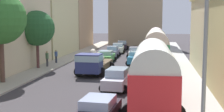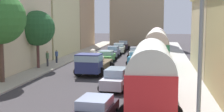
{
  "view_description": "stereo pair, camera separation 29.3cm",
  "coord_description": "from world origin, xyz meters",
  "px_view_note": "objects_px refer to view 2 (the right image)",
  "views": [
    {
      "loc": [
        4.78,
        -7.67,
        5.3
      ],
      "look_at": [
        0.0,
        23.27,
        1.51
      ],
      "focal_mm": 49.1,
      "sensor_mm": 36.0,
      "label": 1
    },
    {
      "loc": [
        5.07,
        -7.63,
        5.3
      ],
      "look_at": [
        0.0,
        23.27,
        1.51
      ],
      "focal_mm": 49.1,
      "sensor_mm": 36.0,
      "label": 2
    }
  ],
  "objects_px": {
    "pedestrian_1": "(47,58)",
    "parked_bus_1": "(156,48)",
    "car_6": "(137,58)",
    "streetlamp_near": "(193,53)",
    "cargo_truck_0": "(93,62)",
    "parked_bus_0": "(151,73)",
    "parked_bus_2": "(157,40)",
    "car_4": "(95,111)",
    "car_5": "(116,79)",
    "pedestrian_0": "(57,56)",
    "car_0": "(106,57)",
    "car_2": "(119,48)",
    "car_7": "(135,52)",
    "car_1": "(113,52)",
    "car_3": "(123,45)"
  },
  "relations": [
    {
      "from": "pedestrian_1",
      "to": "parked_bus_1",
      "type": "bearing_deg",
      "value": 5.02
    },
    {
      "from": "car_6",
      "to": "streetlamp_near",
      "type": "height_order",
      "value": "streetlamp_near"
    },
    {
      "from": "cargo_truck_0",
      "to": "parked_bus_1",
      "type": "bearing_deg",
      "value": 35.77
    },
    {
      "from": "parked_bus_0",
      "to": "parked_bus_1",
      "type": "relative_size",
      "value": 0.93
    },
    {
      "from": "parked_bus_2",
      "to": "car_4",
      "type": "height_order",
      "value": "parked_bus_2"
    },
    {
      "from": "car_5",
      "to": "parked_bus_2",
      "type": "bearing_deg",
      "value": 83.29
    },
    {
      "from": "car_4",
      "to": "pedestrian_0",
      "type": "bearing_deg",
      "value": 114.5
    },
    {
      "from": "parked_bus_2",
      "to": "car_0",
      "type": "height_order",
      "value": "parked_bus_2"
    },
    {
      "from": "parked_bus_2",
      "to": "car_0",
      "type": "distance_m",
      "value": 11.0
    },
    {
      "from": "parked_bus_2",
      "to": "cargo_truck_0",
      "type": "height_order",
      "value": "parked_bus_2"
    },
    {
      "from": "parked_bus_1",
      "to": "car_2",
      "type": "distance_m",
      "value": 16.0
    },
    {
      "from": "parked_bus_2",
      "to": "car_0",
      "type": "relative_size",
      "value": 2.06
    },
    {
      "from": "parked_bus_0",
      "to": "car_5",
      "type": "bearing_deg",
      "value": 120.76
    },
    {
      "from": "parked_bus_1",
      "to": "car_7",
      "type": "distance_m",
      "value": 9.74
    },
    {
      "from": "car_4",
      "to": "car_1",
      "type": "bearing_deg",
      "value": 97.15
    },
    {
      "from": "parked_bus_1",
      "to": "car_4",
      "type": "bearing_deg",
      "value": -98.3
    },
    {
      "from": "pedestrian_1",
      "to": "streetlamp_near",
      "type": "relative_size",
      "value": 0.28
    },
    {
      "from": "car_6",
      "to": "streetlamp_near",
      "type": "bearing_deg",
      "value": -80.31
    },
    {
      "from": "car_0",
      "to": "car_5",
      "type": "xyz_separation_m",
      "value": [
        3.29,
        -13.79,
        0.04
      ]
    },
    {
      "from": "car_0",
      "to": "car_7",
      "type": "relative_size",
      "value": 1.05
    },
    {
      "from": "pedestrian_1",
      "to": "streetlamp_near",
      "type": "height_order",
      "value": "streetlamp_near"
    },
    {
      "from": "parked_bus_2",
      "to": "car_2",
      "type": "xyz_separation_m",
      "value": [
        -5.99,
        1.89,
        -1.42
      ]
    },
    {
      "from": "parked_bus_0",
      "to": "car_0",
      "type": "relative_size",
      "value": 2.14
    },
    {
      "from": "parked_bus_1",
      "to": "car_0",
      "type": "height_order",
      "value": "parked_bus_1"
    },
    {
      "from": "car_0",
      "to": "car_6",
      "type": "bearing_deg",
      "value": -14.3
    },
    {
      "from": "parked_bus_2",
      "to": "streetlamp_near",
      "type": "height_order",
      "value": "streetlamp_near"
    },
    {
      "from": "car_5",
      "to": "car_6",
      "type": "bearing_deg",
      "value": 87.76
    },
    {
      "from": "pedestrian_0",
      "to": "car_5",
      "type": "bearing_deg",
      "value": -53.05
    },
    {
      "from": "parked_bus_2",
      "to": "car_7",
      "type": "xyz_separation_m",
      "value": [
        -2.9,
        -3.7,
        -1.44
      ]
    },
    {
      "from": "parked_bus_0",
      "to": "car_7",
      "type": "height_order",
      "value": "parked_bus_0"
    },
    {
      "from": "car_5",
      "to": "pedestrian_1",
      "type": "distance_m",
      "value": 12.74
    },
    {
      "from": "car_1",
      "to": "pedestrian_1",
      "type": "xyz_separation_m",
      "value": [
        -5.69,
        -10.26,
        0.3
      ]
    },
    {
      "from": "parked_bus_1",
      "to": "pedestrian_1",
      "type": "relative_size",
      "value": 5.03
    },
    {
      "from": "cargo_truck_0",
      "to": "streetlamp_near",
      "type": "xyz_separation_m",
      "value": [
        7.64,
        -16.64,
        2.88
      ]
    },
    {
      "from": "cargo_truck_0",
      "to": "car_5",
      "type": "relative_size",
      "value": 1.59
    },
    {
      "from": "parked_bus_0",
      "to": "pedestrian_0",
      "type": "relative_size",
      "value": 5.15
    },
    {
      "from": "car_5",
      "to": "car_7",
      "type": "height_order",
      "value": "car_5"
    },
    {
      "from": "parked_bus_2",
      "to": "car_5",
      "type": "distance_m",
      "value": 23.1
    },
    {
      "from": "car_3",
      "to": "streetlamp_near",
      "type": "relative_size",
      "value": 0.58
    },
    {
      "from": "car_1",
      "to": "car_4",
      "type": "xyz_separation_m",
      "value": [
        3.43,
        -27.34,
        -0.04
      ]
    },
    {
      "from": "car_5",
      "to": "car_7",
      "type": "relative_size",
      "value": 1.11
    },
    {
      "from": "parked_bus_0",
      "to": "streetlamp_near",
      "type": "height_order",
      "value": "streetlamp_near"
    },
    {
      "from": "parked_bus_1",
      "to": "car_3",
      "type": "bearing_deg",
      "value": 106.7
    },
    {
      "from": "car_0",
      "to": "parked_bus_1",
      "type": "bearing_deg",
      "value": -31.58
    },
    {
      "from": "car_0",
      "to": "pedestrian_1",
      "type": "distance_m",
      "value": 7.43
    },
    {
      "from": "car_7",
      "to": "pedestrian_1",
      "type": "relative_size",
      "value": 2.06
    },
    {
      "from": "car_4",
      "to": "car_6",
      "type": "relative_size",
      "value": 0.97
    },
    {
      "from": "car_5",
      "to": "car_6",
      "type": "height_order",
      "value": "car_5"
    },
    {
      "from": "car_5",
      "to": "parked_bus_1",
      "type": "bearing_deg",
      "value": 74.59
    },
    {
      "from": "car_3",
      "to": "car_4",
      "type": "bearing_deg",
      "value": -84.89
    }
  ]
}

